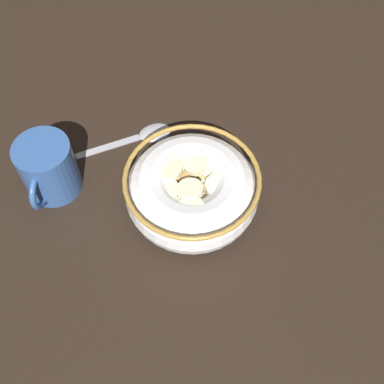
{
  "coord_description": "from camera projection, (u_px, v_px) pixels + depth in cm",
  "views": [
    {
      "loc": [
        31.4,
        5.15,
        53.57
      ],
      "look_at": [
        0.0,
        0.0,
        3.0
      ],
      "focal_mm": 44.62,
      "sensor_mm": 36.0,
      "label": 1
    }
  ],
  "objects": [
    {
      "name": "cereal_bowl",
      "position": [
        192.0,
        190.0,
        0.59
      ],
      "size": [
        16.78,
        16.78,
        6.41
      ],
      "color": "white",
      "rests_on": "ground_plane"
    },
    {
      "name": "ground_plane",
      "position": [
        192.0,
        208.0,
        0.63
      ],
      "size": [
        127.94,
        127.94,
        2.0
      ],
      "primitive_type": "cube",
      "color": "black"
    },
    {
      "name": "coffee_mug",
      "position": [
        49.0,
        167.0,
        0.61
      ],
      "size": [
        9.78,
        7.12,
        8.05
      ],
      "color": "#335999",
      "rests_on": "ground_plane"
    },
    {
      "name": "spoon",
      "position": [
        145.0,
        134.0,
        0.68
      ],
      "size": [
        9.14,
        13.1,
        0.8
      ],
      "color": "#A5A5AD",
      "rests_on": "ground_plane"
    }
  ]
}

